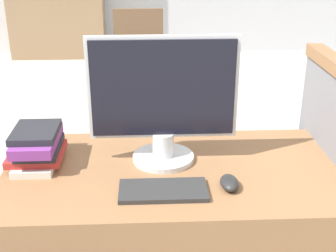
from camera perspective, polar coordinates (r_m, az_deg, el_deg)
name	(u,v)px	position (r m, az deg, el deg)	size (l,w,h in m)	color
desk	(171,252)	(1.97, 0.34, -15.10)	(1.25, 0.69, 0.76)	#8C603D
carrel_divider	(330,201)	(2.03, 19.15, -8.62)	(0.07, 0.78, 1.13)	slate
monitor	(163,101)	(1.73, -0.61, 3.11)	(0.55, 0.24, 0.49)	silver
keyboard	(163,190)	(1.61, -0.59, -7.86)	(0.30, 0.15, 0.02)	#2D2D2D
mouse	(229,183)	(1.64, 7.49, -6.88)	(0.06, 0.11, 0.04)	#262626
book_stack	(37,146)	(1.84, -15.66, -2.42)	(0.20, 0.27, 0.14)	silver
far_chair	(139,59)	(4.18, -3.57, 8.11)	(0.44, 0.44, 0.95)	brown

